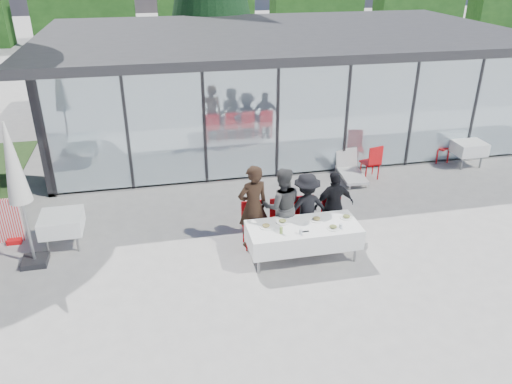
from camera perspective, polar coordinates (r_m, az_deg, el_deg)
ground at (r=10.31m, az=2.23°, el=-7.84°), size 90.00×90.00×0.00m
pavilion at (r=17.35m, az=2.25°, el=14.05°), size 14.80×8.80×3.44m
treeline at (r=36.46m, az=-12.43°, el=19.90°), size 62.50×2.00×4.40m
dining_table at (r=10.17m, az=5.42°, el=-4.90°), size 2.26×0.96×0.75m
diner_a at (r=10.36m, az=-0.34°, el=-1.69°), size 0.82×0.82×1.85m
diner_chair_a at (r=10.59m, az=-0.40°, el=-3.40°), size 0.44×0.44×0.97m
diner_b at (r=10.51m, az=2.98°, el=-1.66°), size 0.93×0.93×1.73m
diner_chair_b at (r=10.72m, az=2.86°, el=-3.06°), size 0.44×0.44×0.97m
diner_c at (r=10.69m, az=5.76°, el=-1.78°), size 1.08×1.08×1.56m
diner_chair_c at (r=10.86m, az=5.60°, el=-2.76°), size 0.44×0.44×0.97m
diner_d at (r=10.89m, az=8.90°, el=-1.48°), size 0.97×0.97×1.54m
diner_chair_d at (r=11.05m, az=8.71°, el=-2.42°), size 0.44×0.44×0.97m
plate_a at (r=9.96m, az=1.16°, el=-3.91°), size 0.27×0.27×0.07m
plate_b at (r=10.13m, az=3.04°, el=-3.37°), size 0.27×0.27×0.07m
plate_c at (r=10.28m, az=6.95°, el=-3.08°), size 0.27×0.27×0.07m
plate_d at (r=10.45m, az=10.30°, el=-2.81°), size 0.27×0.27×0.07m
plate_extra at (r=10.03m, az=8.81°, el=-4.00°), size 0.27×0.27×0.07m
juice_bottle at (r=9.74m, az=2.90°, el=-4.40°), size 0.06×0.06×0.14m
drinking_glasses at (r=9.89m, az=7.43°, el=-4.21°), size 0.91×0.11×0.10m
folded_eyeglasses at (r=9.85m, az=5.67°, el=-4.51°), size 0.14×0.03×0.01m
spare_table_left at (r=11.28m, az=-21.33°, el=-3.30°), size 0.86×0.86×0.74m
spare_table_right at (r=15.80m, az=23.03°, el=4.74°), size 0.86×0.86×0.74m
spare_chair_a at (r=15.85m, az=20.12°, el=5.23°), size 0.60×0.60×0.97m
spare_chair_b at (r=14.01m, az=13.18°, el=3.50°), size 0.53×0.53×0.97m
market_umbrella at (r=10.27m, az=-25.85°, el=1.93°), size 0.50×0.50×3.00m
lounger at (r=14.04m, az=10.67°, el=2.57°), size 0.71×1.38×0.72m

